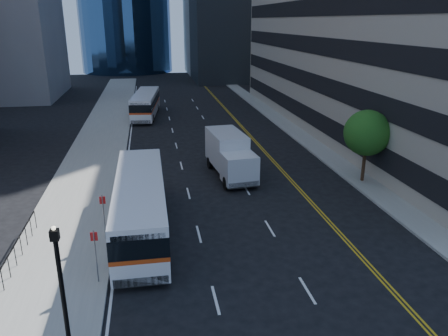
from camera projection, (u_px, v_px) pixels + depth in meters
name	position (u px, v px, depth m)	size (l,w,h in m)	color
ground	(271.00, 246.00, 22.45)	(160.00, 160.00, 0.00)	black
sidewalk_west	(103.00, 135.00, 44.07)	(5.00, 90.00, 0.15)	gray
sidewalk_east	(289.00, 127.00, 47.22)	(2.00, 90.00, 0.15)	gray
street_tree	(367.00, 133.00, 30.21)	(3.20, 3.20, 5.10)	#332114
lamp_post	(61.00, 283.00, 14.53)	(0.28, 0.28, 4.56)	black
bus_front	(141.00, 204.00, 23.53)	(2.59, 11.69, 3.01)	silver
bus_rear	(146.00, 104.00, 52.45)	(3.60, 11.21, 2.84)	white
box_truck	(230.00, 155.00, 32.12)	(2.90, 6.78, 3.15)	silver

